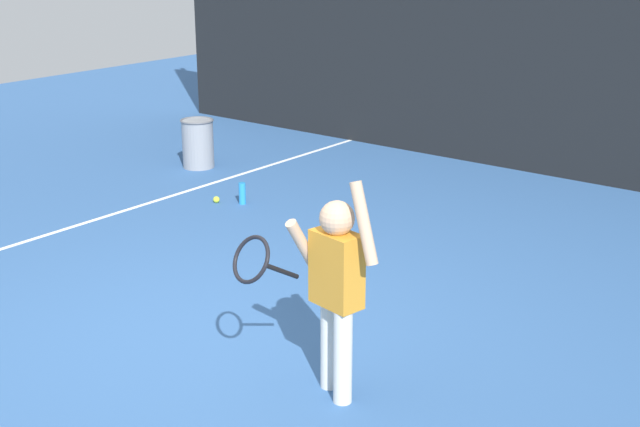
# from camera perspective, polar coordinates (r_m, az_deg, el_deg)

# --- Properties ---
(ground_plane) EXTENTS (20.00, 20.00, 0.00)m
(ground_plane) POSITION_cam_1_polar(r_m,az_deg,el_deg) (5.95, -8.15, -8.08)
(ground_plane) COLOR #335B93
(court_line_sideline) EXTENTS (0.05, 9.00, 0.00)m
(court_line_sideline) POSITION_cam_1_polar(r_m,az_deg,el_deg) (8.37, -15.38, -0.62)
(court_line_sideline) COLOR white
(court_line_sideline) RESTS_ON ground
(back_fence_windscreen) EXTENTS (10.73, 0.08, 3.66)m
(back_fence_windscreen) POSITION_cam_1_polar(r_m,az_deg,el_deg) (9.76, 14.78, 13.08)
(back_fence_windscreen) COLOR black
(back_fence_windscreen) RESTS_ON ground
(fence_post_2) EXTENTS (0.09, 0.09, 3.81)m
(fence_post_2) POSITION_cam_1_polar(r_m,az_deg,el_deg) (9.81, 14.97, 13.53)
(fence_post_2) COLOR slate
(fence_post_2) RESTS_ON ground
(tennis_player) EXTENTS (0.80, 0.57, 1.35)m
(tennis_player) POSITION_cam_1_polar(r_m,az_deg,el_deg) (4.90, 0.86, -4.52)
(tennis_player) COLOR silver
(tennis_player) RESTS_ON ground
(ball_hopper) EXTENTS (0.38, 0.38, 0.56)m
(ball_hopper) POSITION_cam_1_polar(r_m,az_deg,el_deg) (10.02, -8.11, 4.66)
(ball_hopper) COLOR gray
(ball_hopper) RESTS_ON ground
(water_bottle) EXTENTS (0.07, 0.07, 0.22)m
(water_bottle) POSITION_cam_1_polar(r_m,az_deg,el_deg) (8.64, -5.18, 1.34)
(water_bottle) COLOR #268CD8
(water_bottle) RESTS_ON ground
(tennis_ball_3) EXTENTS (0.07, 0.07, 0.07)m
(tennis_ball_3) POSITION_cam_1_polar(r_m,az_deg,el_deg) (8.73, -6.89, 0.92)
(tennis_ball_3) COLOR #CCE033
(tennis_ball_3) RESTS_ON ground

